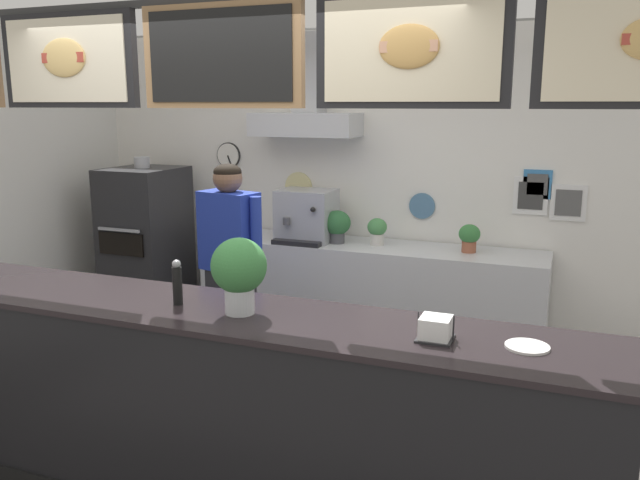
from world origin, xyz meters
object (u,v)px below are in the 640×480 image
(shop_worker, at_px, (230,270))
(condiment_plate, at_px, (527,347))
(espresso_machine, at_px, (306,216))
(napkin_holder, at_px, (436,329))
(pizza_oven, at_px, (147,249))
(pepper_grinder, at_px, (177,282))
(potted_oregano, at_px, (469,237))
(potted_thyme, at_px, (377,230))
(basil_vase, at_px, (239,271))
(potted_basil, at_px, (337,225))

(shop_worker, distance_m, condiment_plate, 2.45)
(espresso_machine, height_order, napkin_holder, espresso_machine)
(pizza_oven, height_order, pepper_grinder, pizza_oven)
(pepper_grinder, xyz_separation_m, condiment_plate, (1.72, 0.02, -0.11))
(potted_oregano, bearing_deg, espresso_machine, -177.88)
(pepper_grinder, bearing_deg, pizza_oven, 129.78)
(potted_oregano, bearing_deg, potted_thyme, -178.75)
(condiment_plate, height_order, basil_vase, basil_vase)
(basil_vase, bearing_deg, pizza_oven, 134.94)
(potted_oregano, xyz_separation_m, pepper_grinder, (-1.12, -2.41, 0.14))
(potted_basil, xyz_separation_m, pepper_grinder, (-0.02, -2.35, 0.10))
(potted_oregano, distance_m, potted_thyme, 0.76)
(potted_basil, bearing_deg, espresso_machine, 178.87)
(napkin_holder, height_order, basil_vase, basil_vase)
(shop_worker, relative_size, potted_oregano, 7.40)
(potted_oregano, bearing_deg, condiment_plate, -75.78)
(espresso_machine, distance_m, potted_oregano, 1.39)
(shop_worker, xyz_separation_m, potted_thyme, (0.76, 1.14, 0.14))
(napkin_holder, xyz_separation_m, basil_vase, (-0.97, 0.01, 0.16))
(espresso_machine, height_order, condiment_plate, espresso_machine)
(espresso_machine, relative_size, basil_vase, 1.24)
(potted_oregano, bearing_deg, napkin_holder, -84.80)
(condiment_plate, bearing_deg, pizza_oven, 148.79)
(potted_oregano, distance_m, potted_basil, 1.10)
(napkin_holder, bearing_deg, espresso_machine, 124.02)
(basil_vase, bearing_deg, condiment_plate, 1.39)
(espresso_machine, height_order, potted_thyme, espresso_machine)
(shop_worker, bearing_deg, potted_thyme, -110.42)
(espresso_machine, xyz_separation_m, pepper_grinder, (0.27, -2.35, 0.05))
(shop_worker, xyz_separation_m, basil_vase, (0.76, -1.26, 0.37))
(shop_worker, xyz_separation_m, napkin_holder, (1.73, -1.27, 0.21))
(potted_basil, height_order, basil_vase, basil_vase)
(pizza_oven, bearing_deg, espresso_machine, 7.69)
(potted_thyme, bearing_deg, potted_oregano, 1.25)
(potted_thyme, bearing_deg, condiment_plate, -60.09)
(potted_oregano, relative_size, napkin_holder, 1.38)
(potted_basil, height_order, potted_thyme, potted_basil)
(napkin_holder, distance_m, pepper_grinder, 1.34)
(condiment_plate, relative_size, basil_vase, 0.49)
(potted_oregano, height_order, potted_thyme, potted_thyme)
(potted_oregano, height_order, napkin_holder, napkin_holder)
(shop_worker, bearing_deg, napkin_holder, 156.92)
(shop_worker, height_order, espresso_machine, shop_worker)
(potted_basil, height_order, condiment_plate, potted_basil)
(potted_oregano, height_order, condiment_plate, potted_oregano)
(potted_thyme, distance_m, napkin_holder, 2.60)
(napkin_holder, relative_size, pepper_grinder, 0.69)
(potted_oregano, height_order, basil_vase, basil_vase)
(pizza_oven, relative_size, espresso_machine, 3.41)
(pizza_oven, xyz_separation_m, shop_worker, (1.39, -0.90, 0.15))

